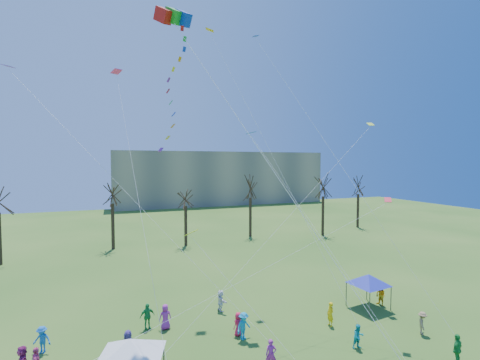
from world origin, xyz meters
name	(u,v)px	position (x,y,z in m)	size (l,w,h in m)	color
distant_building	(220,178)	(22.00, 82.00, 7.50)	(60.00, 14.00, 15.00)	gray
bare_tree_row	(196,197)	(3.60, 35.89, 6.88)	(69.24, 9.09, 10.04)	black
big_box_kite	(179,90)	(-4.09, 7.78, 16.13)	(5.45, 6.36, 22.66)	red
canopy_tent_white	(130,349)	(-7.13, 5.22, 2.77)	(4.18, 4.18, 3.27)	#3F3F44
canopy_tent_blue	(369,279)	(11.68, 9.65, 2.38)	(3.72, 3.72, 2.80)	#3F3F44
festival_crowd	(216,345)	(-2.06, 7.33, 0.86)	(26.30, 14.57, 1.85)	#EA1D43
small_kites_aloft	(208,132)	(-1.27, 11.69, 14.11)	(29.67, 15.35, 32.86)	#FDA80D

